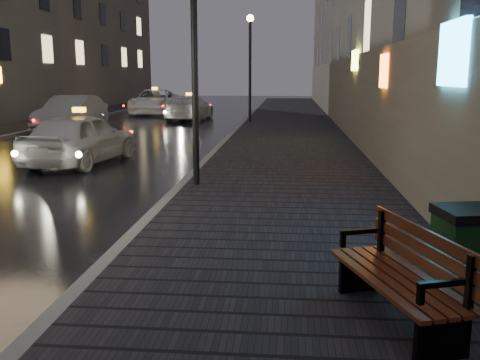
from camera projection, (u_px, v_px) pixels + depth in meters
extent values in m
cube|color=black|center=(290.00, 125.00, 26.20)|extent=(4.60, 58.00, 0.15)
cube|color=slate|center=(241.00, 125.00, 26.42)|extent=(0.20, 58.00, 0.15)
cube|color=black|center=(43.00, 123.00, 27.33)|extent=(2.40, 58.00, 0.15)
cube|color=slate|center=(68.00, 123.00, 27.21)|extent=(0.20, 58.00, 0.15)
cube|color=#6B6051|center=(81.00, 38.00, 44.29)|extent=(6.00, 22.00, 11.00)
cylinder|color=black|center=(195.00, 68.00, 11.23)|extent=(0.14, 0.14, 5.00)
cylinder|color=black|center=(250.00, 72.00, 26.86)|extent=(0.14, 0.14, 5.00)
sphere|color=#FFD88C|center=(250.00, 18.00, 26.36)|extent=(0.36, 0.36, 0.36)
cube|color=black|center=(442.00, 338.00, 4.46)|extent=(0.50, 0.22, 0.40)
cube|color=black|center=(469.00, 296.00, 4.44)|extent=(0.08, 0.08, 0.71)
cube|color=black|center=(441.00, 284.00, 4.36)|extent=(0.42, 0.18, 0.05)
cube|color=black|center=(361.00, 273.00, 5.91)|extent=(0.50, 0.22, 0.40)
cube|color=black|center=(381.00, 241.00, 5.89)|extent=(0.08, 0.08, 0.71)
cube|color=black|center=(359.00, 232.00, 5.80)|extent=(0.42, 0.18, 0.05)
cube|color=#431E0E|center=(397.00, 279.00, 5.14)|extent=(1.17, 1.92, 0.04)
cube|color=#431E0E|center=(422.00, 248.00, 5.14)|extent=(0.62, 1.74, 0.40)
cube|color=black|center=(465.00, 255.00, 5.85)|extent=(0.67, 0.67, 0.84)
cube|color=black|center=(469.00, 213.00, 5.76)|extent=(0.73, 0.73, 0.11)
imported|color=silver|center=(81.00, 138.00, 15.11)|extent=(2.32, 4.53, 1.48)
imported|color=gray|center=(72.00, 114.00, 23.86)|extent=(1.72, 4.84, 1.59)
imported|color=white|center=(189.00, 108.00, 29.84)|extent=(2.30, 4.93, 1.39)
imported|color=white|center=(155.00, 102.00, 34.34)|extent=(2.96, 5.88, 1.60)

